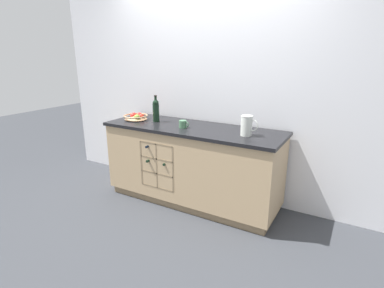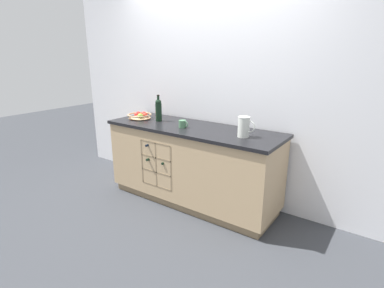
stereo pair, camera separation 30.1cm
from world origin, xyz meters
name	(u,v)px [view 1 (the left image)]	position (x,y,z in m)	size (l,w,h in m)	color
ground_plane	(192,200)	(0.00, 0.00, 0.00)	(14.00, 14.00, 0.00)	#383A3F
back_wall	(208,89)	(0.00, 0.39, 1.27)	(4.40, 0.06, 2.55)	white
kitchen_island	(192,164)	(0.00, 0.00, 0.46)	(2.03, 0.69, 0.90)	#8B7354
fruit_bowl	(136,117)	(-0.77, -0.02, 0.94)	(0.30, 0.30, 0.08)	tan
white_pitcher	(247,125)	(0.65, -0.04, 1.00)	(0.18, 0.12, 0.20)	silver
ceramic_mug	(183,124)	(-0.06, -0.09, 0.94)	(0.12, 0.08, 0.08)	#4C7A56
standing_wine_bottle	(156,110)	(-0.50, 0.02, 1.04)	(0.08, 0.08, 0.31)	black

